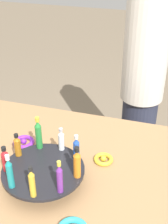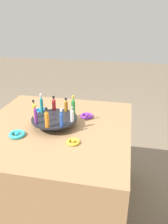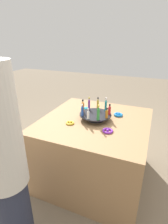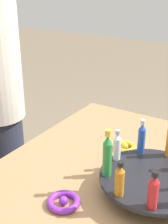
{
  "view_description": "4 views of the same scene",
  "coord_description": "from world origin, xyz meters",
  "px_view_note": "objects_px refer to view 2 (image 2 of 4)",
  "views": [
    {
      "loc": [
        -0.84,
        -0.42,
        1.63
      ],
      "look_at": [
        0.29,
        -0.08,
        0.91
      ],
      "focal_mm": 50.0,
      "sensor_mm": 36.0,
      "label": 1
    },
    {
      "loc": [
        0.49,
        -1.33,
        1.49
      ],
      "look_at": [
        0.23,
        -0.06,
        0.9
      ],
      "focal_mm": 35.0,
      "sensor_mm": 36.0,
      "label": 2
    },
    {
      "loc": [
        1.56,
        0.52,
        1.53
      ],
      "look_at": [
        0.18,
        -0.05,
        0.89
      ],
      "focal_mm": 28.0,
      "sensor_mm": 36.0,
      "label": 3
    },
    {
      "loc": [
        -0.24,
        0.77,
        1.36
      ],
      "look_at": [
        0.3,
        -0.09,
        0.91
      ],
      "focal_mm": 50.0,
      "sensor_mm": 36.0,
      "label": 4
    }
  ],
  "objects_px": {
    "display_stand": "(55,120)",
    "bottle_blue": "(62,118)",
    "ribbon_bow_teal": "(17,134)",
    "ribbon_bow_gold": "(73,142)",
    "bottle_clear": "(72,115)",
    "ribbon_bow_purple": "(87,116)",
    "bottle_amber": "(66,105)",
    "ribbon_bow_blue": "(41,111)",
    "bottle_gold": "(34,109)",
    "bottle_green": "(73,106)",
    "bottle_teal": "(41,104)",
    "bottle_purple": "(36,115)",
    "bottle_red": "(54,104)",
    "bottle_orange": "(46,118)"
  },
  "relations": [
    {
      "from": "ribbon_bow_teal",
      "to": "ribbon_bow_gold",
      "type": "bearing_deg",
      "value": -1.9
    },
    {
      "from": "bottle_blue",
      "to": "bottle_red",
      "type": "bearing_deg",
      "value": 119.04
    },
    {
      "from": "bottle_gold",
      "to": "ribbon_bow_gold",
      "type": "distance_m",
      "value": 0.39
    },
    {
      "from": "bottle_blue",
      "to": "bottle_orange",
      "type": "relative_size",
      "value": 0.89
    },
    {
      "from": "ribbon_bow_purple",
      "to": "ribbon_bow_gold",
      "type": "bearing_deg",
      "value": -91.9
    },
    {
      "from": "bottle_gold",
      "to": "bottle_orange",
      "type": "xyz_separation_m",
      "value": [
        0.14,
        -0.12,
        0.0
      ]
    },
    {
      "from": "bottle_green",
      "to": "ribbon_bow_blue",
      "type": "distance_m",
      "value": 0.36
    },
    {
      "from": "bottle_clear",
      "to": "display_stand",
      "type": "bearing_deg",
      "value": 169.04
    },
    {
      "from": "ribbon_bow_teal",
      "to": "ribbon_bow_purple",
      "type": "height_order",
      "value": "ribbon_bow_teal"
    },
    {
      "from": "bottle_clear",
      "to": "ribbon_bow_purple",
      "type": "relative_size",
      "value": 1.07
    },
    {
      "from": "display_stand",
      "to": "bottle_orange",
      "type": "bearing_deg",
      "value": -90.96
    },
    {
      "from": "bottle_amber",
      "to": "bottle_orange",
      "type": "height_order",
      "value": "bottle_orange"
    },
    {
      "from": "display_stand",
      "to": "bottle_orange",
      "type": "xyz_separation_m",
      "value": [
        -0.0,
        -0.14,
        0.08
      ]
    },
    {
      "from": "ribbon_bow_teal",
      "to": "ribbon_bow_blue",
      "type": "distance_m",
      "value": 0.39
    },
    {
      "from": "bottle_teal",
      "to": "ribbon_bow_teal",
      "type": "bearing_deg",
      "value": -107.0
    },
    {
      "from": "bottle_blue",
      "to": "bottle_gold",
      "type": "relative_size",
      "value": 0.92
    },
    {
      "from": "bottle_teal",
      "to": "ribbon_bow_purple",
      "type": "distance_m",
      "value": 0.36
    },
    {
      "from": "display_stand",
      "to": "bottle_amber",
      "type": "bearing_deg",
      "value": 69.04
    },
    {
      "from": "ribbon_bow_purple",
      "to": "ribbon_bow_blue",
      "type": "xyz_separation_m",
      "value": [
        -0.39,
        0.01,
        0.0
      ]
    },
    {
      "from": "bottle_blue",
      "to": "ribbon_bow_gold",
      "type": "height_order",
      "value": "bottle_blue"
    },
    {
      "from": "bottle_green",
      "to": "bottle_teal",
      "type": "distance_m",
      "value": 0.24
    },
    {
      "from": "bottle_green",
      "to": "ribbon_bow_purple",
      "type": "distance_m",
      "value": 0.19
    },
    {
      "from": "bottle_blue",
      "to": "ribbon_bow_purple",
      "type": "relative_size",
      "value": 1.23
    },
    {
      "from": "bottle_blue",
      "to": "bottle_green",
      "type": "bearing_deg",
      "value": 79.04
    },
    {
      "from": "bottle_amber",
      "to": "bottle_green",
      "type": "bearing_deg",
      "value": -40.96
    },
    {
      "from": "bottle_teal",
      "to": "bottle_purple",
      "type": "distance_m",
      "value": 0.18
    },
    {
      "from": "bottle_clear",
      "to": "bottle_amber",
      "type": "distance_m",
      "value": 0.18
    },
    {
      "from": "bottle_purple",
      "to": "bottle_red",
      "type": "bearing_deg",
      "value": 79.04
    },
    {
      "from": "bottle_clear",
      "to": "ribbon_bow_blue",
      "type": "xyz_separation_m",
      "value": [
        -0.33,
        0.23,
        -0.1
      ]
    },
    {
      "from": "display_stand",
      "to": "bottle_green",
      "type": "xyz_separation_m",
      "value": [
        0.12,
        0.07,
        0.09
      ]
    },
    {
      "from": "ribbon_bow_teal",
      "to": "bottle_amber",
      "type": "bearing_deg",
      "value": 51.84
    },
    {
      "from": "bottle_blue",
      "to": "ribbon_bow_purple",
      "type": "xyz_separation_m",
      "value": [
        0.11,
        0.3,
        -0.11
      ]
    },
    {
      "from": "bottle_gold",
      "to": "bottle_amber",
      "type": "bearing_deg",
      "value": 39.04
    },
    {
      "from": "ribbon_bow_blue",
      "to": "bottle_gold",
      "type": "bearing_deg",
      "value": -77.74
    },
    {
      "from": "bottle_amber",
      "to": "ribbon_bow_blue",
      "type": "relative_size",
      "value": 1.09
    },
    {
      "from": "bottle_teal",
      "to": "bottle_gold",
      "type": "height_order",
      "value": "bottle_teal"
    },
    {
      "from": "bottle_blue",
      "to": "bottle_teal",
      "type": "bearing_deg",
      "value": 139.04
    },
    {
      "from": "bottle_green",
      "to": "bottle_gold",
      "type": "distance_m",
      "value": 0.28
    },
    {
      "from": "display_stand",
      "to": "bottle_blue",
      "type": "distance_m",
      "value": 0.16
    },
    {
      "from": "bottle_teal",
      "to": "ribbon_bow_teal",
      "type": "distance_m",
      "value": 0.3
    },
    {
      "from": "bottle_purple",
      "to": "bottle_green",
      "type": "bearing_deg",
      "value": 39.04
    },
    {
      "from": "bottle_blue",
      "to": "bottle_red",
      "type": "height_order",
      "value": "bottle_blue"
    },
    {
      "from": "display_stand",
      "to": "bottle_teal",
      "type": "bearing_deg",
      "value": 149.04
    },
    {
      "from": "bottle_amber",
      "to": "bottle_purple",
      "type": "bearing_deg",
      "value": -120.96
    },
    {
      "from": "bottle_orange",
      "to": "ribbon_bow_purple",
      "type": "height_order",
      "value": "bottle_orange"
    },
    {
      "from": "bottle_teal",
      "to": "bottle_purple",
      "type": "bearing_deg",
      "value": -80.96
    },
    {
      "from": "bottle_teal",
      "to": "ribbon_bow_teal",
      "type": "height_order",
      "value": "bottle_teal"
    },
    {
      "from": "bottle_amber",
      "to": "bottle_blue",
      "type": "bearing_deg",
      "value": -80.96
    },
    {
      "from": "bottle_amber",
      "to": "ribbon_bow_teal",
      "type": "distance_m",
      "value": 0.42
    },
    {
      "from": "bottle_green",
      "to": "bottle_gold",
      "type": "xyz_separation_m",
      "value": [
        -0.26,
        -0.09,
        -0.01
      ]
    }
  ]
}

